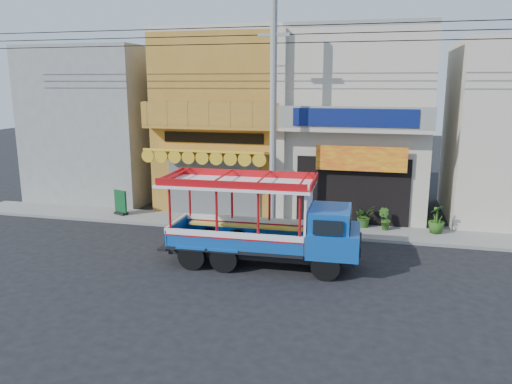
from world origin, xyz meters
TOP-DOWN VIEW (x-y plane):
  - ground at (0.00, 0.00)m, footprint 90.00×90.00m
  - sidewalk at (0.00, 4.00)m, footprint 30.00×2.00m
  - shophouse_left at (-4.00, 7.96)m, footprint 6.00×7.50m
  - shophouse_right at (2.00, 7.96)m, footprint 6.00×6.75m
  - party_pilaster at (-1.00, 4.85)m, footprint 0.35×0.30m
  - filler_building_left at (-11.00, 8.00)m, footprint 6.00×6.00m
  - utility_pole at (-0.85, 3.30)m, footprint 28.00×0.26m
  - songthaew_truck at (-0.12, -0.35)m, footprint 6.43×2.31m
  - green_sign at (-8.06, 4.01)m, footprint 0.69×0.52m
  - potted_plant_a at (2.53, 4.63)m, footprint 1.06×1.05m
  - potted_plant_b at (3.34, 4.39)m, footprint 0.60×0.55m
  - potted_plant_c at (5.31, 4.41)m, footprint 0.87×0.87m

SIDE VIEW (x-z plane):
  - ground at x=0.00m, z-range 0.00..0.00m
  - sidewalk at x=0.00m, z-range 0.00..0.12m
  - potted_plant_b at x=3.34m, z-range 0.12..0.99m
  - potted_plant_a at x=2.53m, z-range 0.12..1.01m
  - green_sign at x=-8.06m, z-range 0.03..1.13m
  - potted_plant_c at x=5.31m, z-range 0.12..1.25m
  - songthaew_truck at x=-0.12m, z-range -0.05..2.92m
  - filler_building_left at x=-11.00m, z-range 0.00..7.60m
  - party_pilaster at x=-1.00m, z-range 0.00..8.00m
  - shophouse_right at x=2.00m, z-range -0.01..8.23m
  - shophouse_left at x=-4.00m, z-range -0.01..8.23m
  - utility_pole at x=-0.85m, z-range 0.53..9.53m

